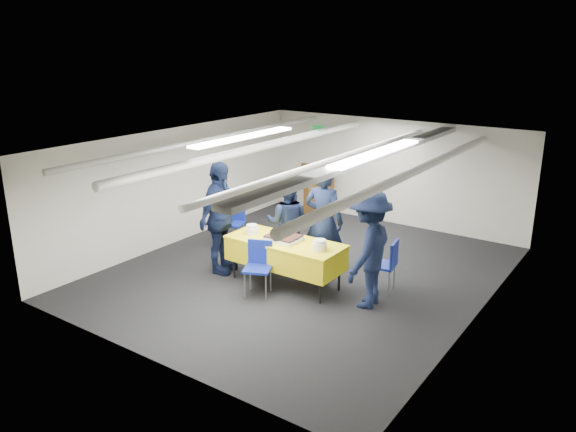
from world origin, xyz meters
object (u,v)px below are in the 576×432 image
object	(u,v)px
chair_near	(259,262)
chair_left	(234,218)
serving_table	(285,253)
sailor_b	(287,223)
sheet_cake	(284,238)
sailor_d	(369,249)
sailor_c	(220,218)
podium	(319,190)
chair_right	(387,261)
sailor_a	(324,221)

from	to	relation	value
chair_near	chair_left	size ratio (longest dim) A/B	1.00
serving_table	sailor_b	world-z (taller)	sailor_b
sheet_cake	sailor_d	world-z (taller)	sailor_d
chair_left	sailor_c	world-z (taller)	sailor_c
sailor_c	sailor_d	bearing A→B (deg)	-95.74
serving_table	podium	size ratio (longest dim) A/B	1.57
serving_table	sailor_c	distance (m)	1.32
podium	chair_left	size ratio (longest dim) A/B	1.44
sheet_cake	sailor_c	world-z (taller)	sailor_c
sailor_b	sailor_c	size ratio (longest dim) A/B	0.82
serving_table	sailor_d	size ratio (longest dim) A/B	1.08
chair_right	sailor_a	world-z (taller)	sailor_a
sailor_b	sheet_cake	bearing A→B (deg)	95.93
serving_table	sailor_c	world-z (taller)	sailor_c
chair_right	sailor_a	size ratio (longest dim) A/B	0.45
podium	chair_right	world-z (taller)	podium
serving_table	chair_near	size ratio (longest dim) A/B	2.27
chair_left	chair_near	bearing A→B (deg)	-40.31
chair_right	sailor_d	bearing A→B (deg)	-93.43
serving_table	sailor_c	xyz separation A→B (m)	(-1.24, -0.20, 0.43)
podium	sailor_a	distance (m)	3.48
chair_near	sailor_c	size ratio (longest dim) A/B	0.44
sheet_cake	chair_near	bearing A→B (deg)	-103.93
sheet_cake	sailor_b	xyz separation A→B (m)	(-0.43, 0.73, -0.01)
podium	sailor_b	distance (m)	3.16
chair_left	sailor_c	bearing A→B (deg)	-59.30
sailor_b	sailor_d	xyz separation A→B (m)	(1.92, -0.63, 0.11)
sailor_d	serving_table	bearing A→B (deg)	-91.96
sailor_a	sheet_cake	bearing A→B (deg)	62.82
sheet_cake	podium	distance (m)	4.00
chair_near	sailor_a	world-z (taller)	sailor_a
sailor_b	sailor_d	size ratio (longest dim) A/B	0.88
podium	sailor_a	bearing A→B (deg)	-56.88
sailor_b	sailor_d	world-z (taller)	sailor_d
chair_right	sailor_c	world-z (taller)	sailor_c
sheet_cake	chair_left	distance (m)	2.22
chair_near	sailor_d	size ratio (longest dim) A/B	0.48
podium	chair_near	distance (m)	4.42
chair_right	sailor_a	xyz separation A→B (m)	(-1.23, 0.05, 0.43)
serving_table	chair_right	bearing A→B (deg)	24.61
serving_table	sailor_b	distance (m)	0.87
serving_table	sailor_b	bearing A→B (deg)	122.32
chair_near	sailor_d	bearing A→B (deg)	20.52
chair_right	sailor_b	size ratio (longest dim) A/B	0.54
serving_table	sheet_cake	bearing A→B (deg)	-135.56
podium	chair_right	xyz separation A→B (m)	(3.12, -2.95, -0.08)
sailor_b	chair_right	bearing A→B (deg)	154.93
sheet_cake	chair_near	world-z (taller)	chair_near
sailor_d	chair_near	bearing A→B (deg)	-74.69
sheet_cake	sailor_c	distance (m)	1.24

